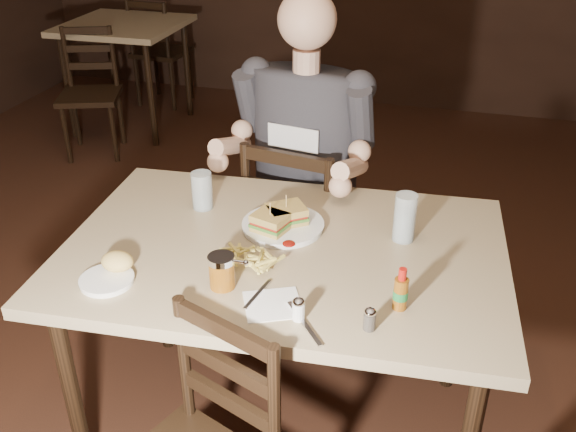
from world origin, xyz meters
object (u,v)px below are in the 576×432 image
(syrup_dispenser, at_px, (222,271))
(bg_table, at_px, (125,35))
(diner, at_px, (301,126))
(bg_chair_near, at_px, (90,95))
(glass_right, at_px, (405,218))
(chair_far, at_px, (305,235))
(side_plate, at_px, (107,281))
(bg_chair_far, at_px, (162,51))
(glass_left, at_px, (202,191))
(hot_sauce, at_px, (401,289))
(main_table, at_px, (284,267))
(dinner_plate, at_px, (283,227))

(syrup_dispenser, bearing_deg, bg_table, 118.80)
(bg_table, height_order, diner, diner)
(bg_chair_near, xyz_separation_m, syrup_dispenser, (1.82, -2.26, 0.41))
(glass_right, bearing_deg, syrup_dispenser, -139.27)
(glass_right, bearing_deg, chair_far, 132.11)
(bg_table, relative_size, side_plate, 5.58)
(diner, distance_m, glass_right, 0.61)
(bg_chair_far, relative_size, glass_left, 6.71)
(hot_sauce, height_order, syrup_dispenser, hot_sauce)
(main_table, height_order, bg_table, same)
(bg_table, bearing_deg, bg_chair_near, -90.00)
(chair_far, distance_m, bg_chair_near, 2.31)
(glass_right, xyz_separation_m, hot_sauce, (0.03, -0.35, -0.02))
(chair_far, distance_m, side_plate, 1.04)
(main_table, distance_m, diner, 0.62)
(main_table, relative_size, diner, 1.45)
(dinner_plate, xyz_separation_m, syrup_dispenser, (-0.07, -0.34, 0.04))
(glass_left, relative_size, syrup_dispenser, 1.30)
(main_table, height_order, chair_far, chair_far)
(bg_chair_far, relative_size, dinner_plate, 3.36)
(main_table, height_order, diner, diner)
(hot_sauce, xyz_separation_m, syrup_dispenser, (-0.48, -0.03, -0.01))
(chair_far, distance_m, hot_sauce, 1.02)
(chair_far, relative_size, bg_chair_near, 1.08)
(chair_far, xyz_separation_m, bg_chair_near, (-1.84, 1.40, -0.03))
(hot_sauce, bearing_deg, dinner_plate, 142.52)
(bg_chair_far, distance_m, bg_chair_near, 1.10)
(hot_sauce, bearing_deg, bg_chair_far, 124.64)
(diner, bearing_deg, bg_chair_near, 150.53)
(bg_chair_far, relative_size, glass_right, 5.58)
(bg_chair_near, xyz_separation_m, hot_sauce, (2.30, -2.22, 0.42))
(main_table, distance_m, glass_left, 0.39)
(glass_left, bearing_deg, chair_far, 61.62)
(main_table, bearing_deg, hot_sauce, -28.79)
(main_table, distance_m, syrup_dispenser, 0.29)
(bg_chair_far, xyz_separation_m, dinner_plate, (1.89, -3.01, 0.35))
(bg_table, distance_m, syrup_dispenser, 3.35)
(syrup_dispenser, bearing_deg, hot_sauce, -0.01)
(bg_chair_near, distance_m, dinner_plate, 2.72)
(main_table, distance_m, glass_right, 0.40)
(syrup_dispenser, bearing_deg, diner, 85.15)
(bg_chair_far, height_order, syrup_dispenser, syrup_dispenser)
(side_plate, bearing_deg, bg_chair_far, 113.73)
(hot_sauce, xyz_separation_m, side_plate, (-0.79, -0.11, -0.06))
(hot_sauce, bearing_deg, diner, 121.18)
(main_table, height_order, hot_sauce, hot_sauce)
(bg_table, distance_m, bg_chair_near, 0.61)
(bg_chair_far, height_order, dinner_plate, bg_chair_far)
(dinner_plate, xyz_separation_m, glass_left, (-0.30, 0.06, 0.06))
(glass_right, xyz_separation_m, syrup_dispenser, (-0.44, -0.38, -0.03))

